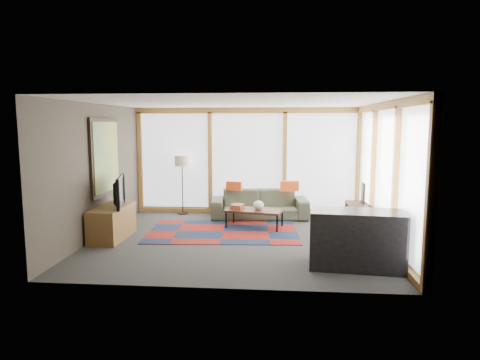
# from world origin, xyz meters

# --- Properties ---
(ground) EXTENTS (5.50, 5.50, 0.00)m
(ground) POSITION_xyz_m (0.00, 0.00, 0.00)
(ground) COLOR #282826
(ground) RESTS_ON ground
(room_envelope) EXTENTS (5.52, 5.02, 2.62)m
(room_envelope) POSITION_xyz_m (0.49, 0.56, 1.54)
(room_envelope) COLOR #3E382F
(room_envelope) RESTS_ON ground
(rug) EXTENTS (3.15, 2.13, 0.01)m
(rug) POSITION_xyz_m (-0.36, 0.53, 0.01)
(rug) COLOR maroon
(rug) RESTS_ON ground
(sofa) EXTENTS (2.32, 1.07, 0.66)m
(sofa) POSITION_xyz_m (0.33, 1.92, 0.33)
(sofa) COLOR #3C4030
(sofa) RESTS_ON ground
(pillow_left) EXTENTS (0.39, 0.19, 0.21)m
(pillow_left) POSITION_xyz_m (-0.27, 1.92, 0.76)
(pillow_left) COLOR #DB4C1C
(pillow_left) RESTS_ON sofa
(pillow_right) EXTENTS (0.44, 0.19, 0.23)m
(pillow_right) POSITION_xyz_m (1.03, 1.89, 0.77)
(pillow_right) COLOR #DB4C1C
(pillow_right) RESTS_ON sofa
(floor_lamp) EXTENTS (0.36, 0.36, 1.45)m
(floor_lamp) POSITION_xyz_m (-1.57, 2.21, 0.72)
(floor_lamp) COLOR black
(floor_lamp) RESTS_ON ground
(coffee_table) EXTENTS (1.28, 0.83, 0.39)m
(coffee_table) POSITION_xyz_m (0.26, 0.96, 0.20)
(coffee_table) COLOR black
(coffee_table) RESTS_ON ground
(book_stack) EXTENTS (0.30, 0.34, 0.10)m
(book_stack) POSITION_xyz_m (-0.11, 1.00, 0.44)
(book_stack) COLOR brown
(book_stack) RESTS_ON coffee_table
(vase) EXTENTS (0.27, 0.27, 0.20)m
(vase) POSITION_xyz_m (0.35, 0.92, 0.49)
(vase) COLOR beige
(vase) RESTS_ON coffee_table
(bookshelf) EXTENTS (0.40, 2.20, 0.55)m
(bookshelf) POSITION_xyz_m (2.43, 0.30, 0.28)
(bookshelf) COLOR black
(bookshelf) RESTS_ON ground
(bowl_a) EXTENTS (0.22, 0.22, 0.10)m
(bowl_a) POSITION_xyz_m (2.48, -0.22, 0.60)
(bowl_a) COLOR black
(bowl_a) RESTS_ON bookshelf
(bowl_b) EXTENTS (0.17, 0.17, 0.07)m
(bowl_b) POSITION_xyz_m (2.41, 0.09, 0.59)
(bowl_b) COLOR black
(bowl_b) RESTS_ON bookshelf
(shelf_picture) EXTENTS (0.06, 0.32, 0.42)m
(shelf_picture) POSITION_xyz_m (2.55, 1.08, 0.76)
(shelf_picture) COLOR black
(shelf_picture) RESTS_ON bookshelf
(tv_console) EXTENTS (0.53, 1.27, 0.63)m
(tv_console) POSITION_xyz_m (-2.44, -0.15, 0.32)
(tv_console) COLOR brown
(tv_console) RESTS_ON ground
(television) EXTENTS (0.38, 1.02, 0.59)m
(television) POSITION_xyz_m (-2.35, -0.17, 0.93)
(television) COLOR black
(television) RESTS_ON tv_console
(bar_counter) EXTENTS (1.47, 0.80, 0.89)m
(bar_counter) POSITION_xyz_m (1.96, -1.48, 0.45)
(bar_counter) COLOR black
(bar_counter) RESTS_ON ground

